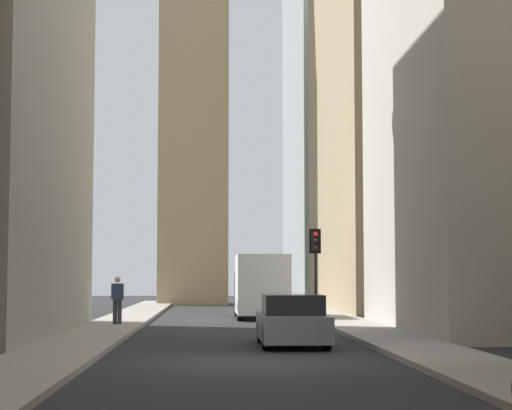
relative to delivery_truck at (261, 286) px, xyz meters
The scene contains 9 objects.
ground_plane 21.06m from the delivery_truck, behind, with size 135.00×135.00×0.00m, color #262628.
sidewalk_right 21.82m from the delivery_truck, 164.28° to the left, with size 90.00×2.20×0.14m, color gray.
sidewalk_left 21.23m from the delivery_truck, behind, with size 90.00×2.20×0.14m, color gray.
building_left_far 15.52m from the delivery_truck, 46.13° to the right, with size 19.55×10.00×20.58m.
church_spire 26.83m from the delivery_truck, ahead, with size 5.11×5.11×35.52m.
delivery_truck is the anchor object (origin of this frame).
hatchback_grey 16.23m from the delivery_truck, behind, with size 4.30×1.78×1.42m.
traffic_light_midblock 2.99m from the delivery_truck, 110.40° to the right, with size 0.43×0.52×3.88m.
pedestrian 9.22m from the delivery_truck, 141.70° to the left, with size 0.26×0.44×1.76m.
Camera 1 is at (-20.29, 0.80, 1.93)m, focal length 63.79 mm.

